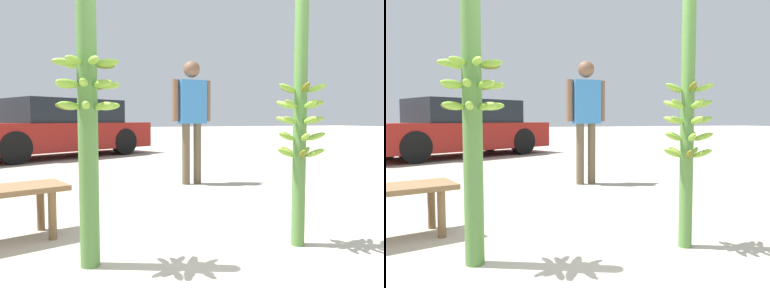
# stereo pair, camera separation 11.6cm
# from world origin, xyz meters

# --- Properties ---
(ground_plane) EXTENTS (80.00, 80.00, 0.00)m
(ground_plane) POSITION_xyz_m (0.00, 0.00, 0.00)
(ground_plane) COLOR #A89E8C
(banana_stalk_left) EXTENTS (0.39, 0.39, 1.61)m
(banana_stalk_left) POSITION_xyz_m (-0.77, 0.33, 0.87)
(banana_stalk_left) COLOR #4C7A38
(banana_stalk_left) RESTS_ON ground_plane
(banana_stalk_center) EXTENTS (0.35, 0.35, 1.71)m
(banana_stalk_center) POSITION_xyz_m (0.64, 0.15, 0.86)
(banana_stalk_center) COLOR #4C7A38
(banana_stalk_center) RESTS_ON ground_plane
(vendor_person) EXTENTS (0.57, 0.23, 1.69)m
(vendor_person) POSITION_xyz_m (0.93, 2.77, 1.02)
(vendor_person) COLOR brown
(vendor_person) RESTS_ON ground_plane
(parked_car) EXTENTS (4.71, 3.48, 1.36)m
(parked_car) POSITION_xyz_m (-0.50, 7.46, 0.66)
(parked_car) COLOR maroon
(parked_car) RESTS_ON ground_plane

